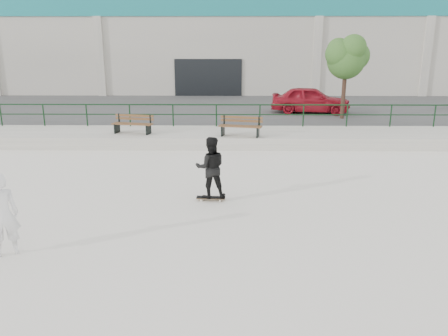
{
  "coord_description": "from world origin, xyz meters",
  "views": [
    {
      "loc": [
        1.62,
        -9.19,
        4.04
      ],
      "look_at": [
        1.47,
        2.0,
        0.94
      ],
      "focal_mm": 35.0,
      "sensor_mm": 36.0,
      "label": 1
    }
  ],
  "objects_px": {
    "bench_right": "(241,126)",
    "skateboard": "(211,198)",
    "standing_skater": "(211,168)",
    "bench_left": "(133,124)",
    "tree": "(347,56)",
    "red_car": "(311,100)",
    "seated_skater": "(2,215)"
  },
  "relations": [
    {
      "from": "tree",
      "to": "red_car",
      "type": "distance_m",
      "value": 3.34
    },
    {
      "from": "bench_right",
      "to": "red_car",
      "type": "xyz_separation_m",
      "value": [
        4.03,
        6.64,
        0.33
      ]
    },
    {
      "from": "bench_left",
      "to": "bench_right",
      "type": "height_order",
      "value": "bench_right"
    },
    {
      "from": "bench_left",
      "to": "standing_skater",
      "type": "height_order",
      "value": "standing_skater"
    },
    {
      "from": "bench_right",
      "to": "tree",
      "type": "xyz_separation_m",
      "value": [
        5.36,
        4.72,
        2.71
      ]
    },
    {
      "from": "skateboard",
      "to": "standing_skater",
      "type": "relative_size",
      "value": 0.47
    },
    {
      "from": "bench_left",
      "to": "standing_skater",
      "type": "relative_size",
      "value": 1.07
    },
    {
      "from": "bench_right",
      "to": "skateboard",
      "type": "distance_m",
      "value": 6.58
    },
    {
      "from": "skateboard",
      "to": "tree",
      "type": "bearing_deg",
      "value": 63.43
    },
    {
      "from": "red_car",
      "to": "seated_skater",
      "type": "bearing_deg",
      "value": 162.13
    },
    {
      "from": "bench_right",
      "to": "skateboard",
      "type": "relative_size",
      "value": 2.31
    },
    {
      "from": "bench_right",
      "to": "skateboard",
      "type": "height_order",
      "value": "bench_right"
    },
    {
      "from": "bench_right",
      "to": "standing_skater",
      "type": "relative_size",
      "value": 1.09
    },
    {
      "from": "bench_left",
      "to": "standing_skater",
      "type": "bearing_deg",
      "value": -50.84
    },
    {
      "from": "bench_left",
      "to": "skateboard",
      "type": "xyz_separation_m",
      "value": [
        3.59,
        -7.0,
        -0.82
      ]
    },
    {
      "from": "tree",
      "to": "seated_skater",
      "type": "distance_m",
      "value": 17.97
    },
    {
      "from": "bench_left",
      "to": "tree",
      "type": "relative_size",
      "value": 0.43
    },
    {
      "from": "red_car",
      "to": "standing_skater",
      "type": "relative_size",
      "value": 2.57
    },
    {
      "from": "standing_skater",
      "to": "seated_skater",
      "type": "bearing_deg",
      "value": 33.09
    },
    {
      "from": "red_car",
      "to": "skateboard",
      "type": "distance_m",
      "value": 14.06
    },
    {
      "from": "tree",
      "to": "seated_skater",
      "type": "bearing_deg",
      "value": -125.41
    },
    {
      "from": "bench_right",
      "to": "tree",
      "type": "height_order",
      "value": "tree"
    },
    {
      "from": "bench_right",
      "to": "standing_skater",
      "type": "distance_m",
      "value": 6.53
    },
    {
      "from": "seated_skater",
      "to": "skateboard",
      "type": "bearing_deg",
      "value": -169.64
    },
    {
      "from": "bench_right",
      "to": "seated_skater",
      "type": "xyz_separation_m",
      "value": [
        -4.93,
        -9.75,
        -0.04
      ]
    },
    {
      "from": "bench_left",
      "to": "skateboard",
      "type": "bearing_deg",
      "value": -50.84
    },
    {
      "from": "skateboard",
      "to": "seated_skater",
      "type": "distance_m",
      "value": 5.22
    },
    {
      "from": "tree",
      "to": "bench_left",
      "type": "bearing_deg",
      "value": -157.17
    },
    {
      "from": "bench_right",
      "to": "seated_skater",
      "type": "bearing_deg",
      "value": -104.81
    },
    {
      "from": "red_car",
      "to": "seated_skater",
      "type": "distance_m",
      "value": 18.69
    },
    {
      "from": "bench_right",
      "to": "skateboard",
      "type": "bearing_deg",
      "value": -86.42
    },
    {
      "from": "standing_skater",
      "to": "bench_left",
      "type": "bearing_deg",
      "value": -69.42
    }
  ]
}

